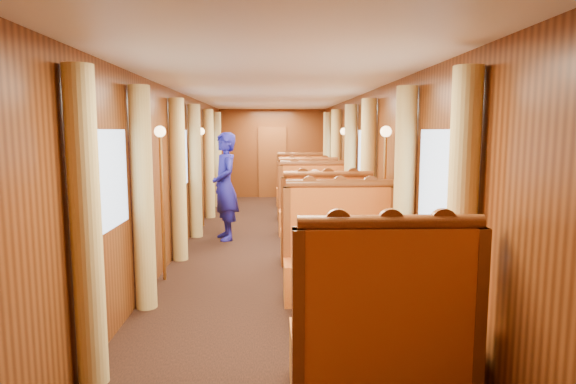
{
  "coord_description": "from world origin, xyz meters",
  "views": [
    {
      "loc": [
        -0.04,
        -7.75,
        1.89
      ],
      "look_at": [
        0.2,
        -1.18,
        1.05
      ],
      "focal_mm": 30.0,
      "sensor_mm": 36.0,
      "label": 1
    }
  ],
  "objects_px": {
    "banquette_near_fwd": "(382,338)",
    "banquette_mid_aft": "(314,211)",
    "teapot_back": "(345,249)",
    "teapot_left": "(343,251)",
    "banquette_mid_fwd": "(326,234)",
    "teapot_right": "(354,252)",
    "banquette_far_aft": "(302,188)",
    "table_mid": "(319,224)",
    "tea_tray": "(346,256)",
    "fruit_plate": "(393,256)",
    "table_far": "(304,195)",
    "banquette_far_fwd": "(308,199)",
    "table_near": "(357,296)",
    "banquette_near_aft": "(341,261)",
    "steward": "(225,186)",
    "rose_vase_far": "(306,172)",
    "rose_vase_mid": "(317,190)",
    "passenger": "(315,195)"
  },
  "relations": [
    {
      "from": "banquette_near_fwd",
      "to": "banquette_mid_aft",
      "type": "bearing_deg",
      "value": 90.0
    },
    {
      "from": "teapot_back",
      "to": "teapot_left",
      "type": "bearing_deg",
      "value": -85.93
    },
    {
      "from": "banquette_mid_aft",
      "to": "teapot_left",
      "type": "bearing_deg",
      "value": -91.83
    },
    {
      "from": "banquette_mid_fwd",
      "to": "teapot_right",
      "type": "height_order",
      "value": "banquette_mid_fwd"
    },
    {
      "from": "banquette_far_aft",
      "to": "table_mid",
      "type": "bearing_deg",
      "value": -90.0
    },
    {
      "from": "table_mid",
      "to": "teapot_left",
      "type": "xyz_separation_m",
      "value": [
        -0.15,
        -3.56,
        0.44
      ]
    },
    {
      "from": "tea_tray",
      "to": "fruit_plate",
      "type": "xyz_separation_m",
      "value": [
        0.42,
        -0.06,
        0.01
      ]
    },
    {
      "from": "table_far",
      "to": "teapot_right",
      "type": "height_order",
      "value": "teapot_right"
    },
    {
      "from": "banquette_far_fwd",
      "to": "fruit_plate",
      "type": "height_order",
      "value": "banquette_far_fwd"
    },
    {
      "from": "banquette_near_fwd",
      "to": "teapot_right",
      "type": "bearing_deg",
      "value": 93.34
    },
    {
      "from": "table_near",
      "to": "fruit_plate",
      "type": "relative_size",
      "value": 5.25
    },
    {
      "from": "banquette_near_aft",
      "to": "steward",
      "type": "distance_m",
      "value": 3.46
    },
    {
      "from": "banquette_mid_aft",
      "to": "banquette_far_aft",
      "type": "height_order",
      "value": "same"
    },
    {
      "from": "banquette_mid_fwd",
      "to": "teapot_left",
      "type": "bearing_deg",
      "value": -93.29
    },
    {
      "from": "teapot_left",
      "to": "rose_vase_far",
      "type": "bearing_deg",
      "value": 108.03
    },
    {
      "from": "table_near",
      "to": "rose_vase_mid",
      "type": "bearing_deg",
      "value": 90.51
    },
    {
      "from": "table_near",
      "to": "table_mid",
      "type": "height_order",
      "value": "same"
    },
    {
      "from": "banquette_near_aft",
      "to": "banquette_mid_fwd",
      "type": "relative_size",
      "value": 1.0
    },
    {
      "from": "banquette_far_aft",
      "to": "tea_tray",
      "type": "distance_m",
      "value": 8.05
    },
    {
      "from": "rose_vase_mid",
      "to": "steward",
      "type": "distance_m",
      "value": 1.64
    },
    {
      "from": "tea_tray",
      "to": "teapot_left",
      "type": "relative_size",
      "value": 2.03
    },
    {
      "from": "banquette_mid_fwd",
      "to": "table_mid",
      "type": "bearing_deg",
      "value": 90.0
    },
    {
      "from": "banquette_mid_aft",
      "to": "rose_vase_far",
      "type": "relative_size",
      "value": 3.72
    },
    {
      "from": "banquette_far_fwd",
      "to": "fruit_plate",
      "type": "bearing_deg",
      "value": -87.14
    },
    {
      "from": "banquette_mid_fwd",
      "to": "rose_vase_mid",
      "type": "distance_m",
      "value": 1.15
    },
    {
      "from": "table_near",
      "to": "table_mid",
      "type": "xyz_separation_m",
      "value": [
        0.0,
        3.5,
        0.0
      ]
    },
    {
      "from": "table_far",
      "to": "teapot_left",
      "type": "bearing_deg",
      "value": -91.19
    },
    {
      "from": "rose_vase_far",
      "to": "banquette_far_aft",
      "type": "bearing_deg",
      "value": 92.04
    },
    {
      "from": "table_mid",
      "to": "tea_tray",
      "type": "bearing_deg",
      "value": -91.88
    },
    {
      "from": "banquette_near_fwd",
      "to": "teapot_left",
      "type": "relative_size",
      "value": 7.99
    },
    {
      "from": "tea_tray",
      "to": "teapot_left",
      "type": "height_order",
      "value": "teapot_left"
    },
    {
      "from": "passenger",
      "to": "banquette_near_aft",
      "type": "bearing_deg",
      "value": -90.0
    },
    {
      "from": "banquette_mid_aft",
      "to": "steward",
      "type": "bearing_deg",
      "value": -163.75
    },
    {
      "from": "table_mid",
      "to": "passenger",
      "type": "bearing_deg",
      "value": 90.0
    },
    {
      "from": "teapot_back",
      "to": "passenger",
      "type": "bearing_deg",
      "value": 111.36
    },
    {
      "from": "table_far",
      "to": "tea_tray",
      "type": "xyz_separation_m",
      "value": [
        -0.12,
        -7.03,
        0.38
      ]
    },
    {
      "from": "table_far",
      "to": "teapot_back",
      "type": "relative_size",
      "value": 7.19
    },
    {
      "from": "teapot_left",
      "to": "steward",
      "type": "xyz_separation_m",
      "value": [
        -1.44,
        4.11,
        0.11
      ]
    },
    {
      "from": "banquette_far_fwd",
      "to": "steward",
      "type": "xyz_separation_m",
      "value": [
        -1.59,
        -1.93,
        0.51
      ]
    },
    {
      "from": "banquette_far_aft",
      "to": "fruit_plate",
      "type": "height_order",
      "value": "banquette_far_aft"
    },
    {
      "from": "banquette_far_aft",
      "to": "fruit_plate",
      "type": "xyz_separation_m",
      "value": [
        0.3,
        -8.1,
        0.35
      ]
    },
    {
      "from": "passenger",
      "to": "banquette_mid_fwd",
      "type": "bearing_deg",
      "value": -90.0
    },
    {
      "from": "banquette_near_fwd",
      "to": "teapot_left",
      "type": "height_order",
      "value": "banquette_near_fwd"
    },
    {
      "from": "table_near",
      "to": "fruit_plate",
      "type": "bearing_deg",
      "value": -15.7
    },
    {
      "from": "banquette_near_fwd",
      "to": "banquette_near_aft",
      "type": "height_order",
      "value": "same"
    },
    {
      "from": "banquette_far_fwd",
      "to": "table_mid",
      "type": "bearing_deg",
      "value": -90.0
    },
    {
      "from": "table_near",
      "to": "teapot_back",
      "type": "bearing_deg",
      "value": 152.86
    },
    {
      "from": "banquette_far_aft",
      "to": "passenger",
      "type": "bearing_deg",
      "value": -90.0
    },
    {
      "from": "tea_tray",
      "to": "teapot_back",
      "type": "bearing_deg",
      "value": 83.95
    },
    {
      "from": "banquette_mid_aft",
      "to": "banquette_far_fwd",
      "type": "xyz_separation_m",
      "value": [
        0.0,
        1.47,
        0.0
      ]
    }
  ]
}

